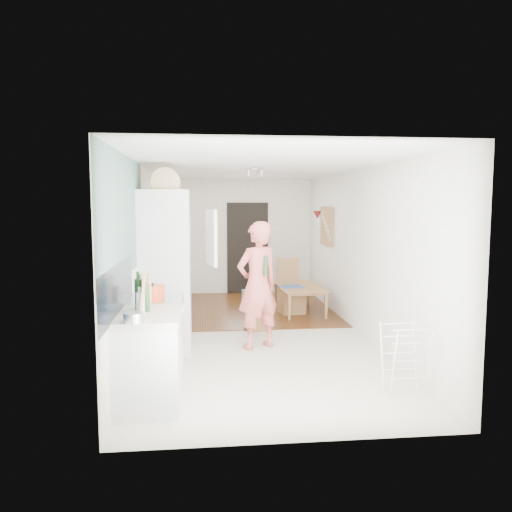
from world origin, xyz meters
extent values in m
cube|color=beige|center=(0.00, 0.00, 0.00)|extent=(3.20, 7.00, 0.01)
cube|color=brown|center=(0.00, 1.85, 0.01)|extent=(3.20, 3.30, 0.01)
cube|color=slate|center=(-1.59, -2.00, 1.85)|extent=(0.02, 3.00, 1.30)
cube|color=black|center=(-1.59, -2.55, 1.15)|extent=(0.02, 1.90, 0.50)
cube|color=black|center=(0.20, 3.48, 1.00)|extent=(0.90, 0.04, 2.00)
cube|color=silver|center=(-1.30, -2.55, 0.43)|extent=(0.60, 0.90, 0.86)
cube|color=beige|center=(-1.30, -2.55, 0.89)|extent=(0.62, 0.92, 0.06)
cube|color=silver|center=(-1.30, -1.80, 0.44)|extent=(0.60, 0.60, 0.88)
cube|color=silver|center=(-1.30, -1.80, 0.90)|extent=(0.60, 0.60, 0.04)
cube|color=silver|center=(-1.27, -0.78, 1.07)|extent=(0.66, 0.66, 2.15)
cube|color=silver|center=(-0.66, -1.08, 1.55)|extent=(0.14, 0.56, 0.70)
cube|color=white|center=(-0.96, -0.78, 1.55)|extent=(0.02, 0.52, 0.66)
cube|color=tan|center=(1.58, 1.90, 1.55)|extent=(0.03, 0.90, 0.70)
cube|color=#93623D|center=(1.57, 1.90, 1.55)|extent=(0.00, 0.94, 0.74)
cone|color=maroon|center=(1.54, 2.55, 1.75)|extent=(0.18, 0.18, 0.16)
imported|color=#D4605A|center=(-0.03, -0.73, 1.03)|extent=(0.89, 0.78, 2.05)
imported|color=#93623D|center=(0.99, 1.42, 0.21)|extent=(0.70, 1.21, 0.42)
cube|color=gray|center=(0.06, 0.27, 0.53)|extent=(0.44, 0.44, 0.17)
cylinder|color=#DA471D|center=(-1.33, -1.90, 1.00)|extent=(0.29, 0.29, 0.16)
cylinder|color=silver|center=(-1.39, -2.94, 0.96)|extent=(0.20, 0.20, 0.09)
cylinder|color=#1E4220|center=(0.06, -0.83, 1.15)|extent=(0.06, 0.06, 0.27)
cylinder|color=#1E4220|center=(-1.41, -2.39, 1.07)|extent=(0.08, 0.08, 0.31)
cylinder|color=#1E4220|center=(-1.32, -2.48, 1.06)|extent=(0.08, 0.08, 0.28)
cylinder|color=silver|center=(-1.37, -2.62, 1.03)|extent=(0.09, 0.09, 0.21)
cylinder|color=tan|center=(-1.35, -2.04, 1.04)|extent=(0.08, 0.08, 0.24)
cylinder|color=tan|center=(-1.41, -2.02, 1.04)|extent=(0.08, 0.08, 0.25)
camera|label=1|loc=(-0.76, -7.39, 1.97)|focal=35.00mm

